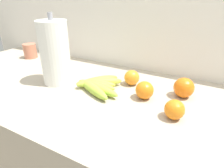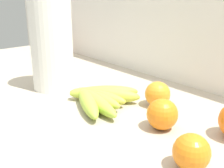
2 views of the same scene
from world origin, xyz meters
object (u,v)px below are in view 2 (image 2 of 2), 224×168
(paper_towel_roll, at_px, (52,45))
(mug, at_px, (47,47))
(orange_center, at_px, (162,114))
(orange_back_right, at_px, (158,94))
(orange_front, at_px, (191,152))
(banana_bunch, at_px, (98,97))

(paper_towel_roll, distance_m, mug, 0.46)
(orange_center, relative_size, mug, 0.80)
(orange_center, relative_size, orange_back_right, 1.04)
(paper_towel_roll, bearing_deg, orange_front, -3.77)
(orange_center, distance_m, mug, 0.81)
(orange_front, xyz_separation_m, paper_towel_roll, (-0.53, 0.03, 0.10))
(orange_front, xyz_separation_m, orange_back_right, (-0.22, 0.17, 0.00))
(orange_back_right, height_order, paper_towel_roll, paper_towel_roll)
(orange_front, distance_m, paper_towel_roll, 0.54)
(mug, bearing_deg, banana_bunch, -15.92)
(orange_center, xyz_separation_m, orange_front, (0.13, -0.08, -0.00))
(orange_center, relative_size, orange_front, 1.06)
(paper_towel_roll, relative_size, mug, 3.46)
(banana_bunch, relative_size, paper_towel_roll, 0.75)
(banana_bunch, height_order, paper_towel_roll, paper_towel_roll)
(orange_center, bearing_deg, banana_bunch, -173.63)
(orange_center, relative_size, paper_towel_roll, 0.23)
(banana_bunch, distance_m, paper_towel_roll, 0.23)
(banana_bunch, height_order, orange_front, orange_front)
(orange_back_right, xyz_separation_m, mug, (-0.71, 0.06, 0.01))
(mug, bearing_deg, orange_back_right, -4.63)
(orange_back_right, bearing_deg, orange_front, -37.33)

